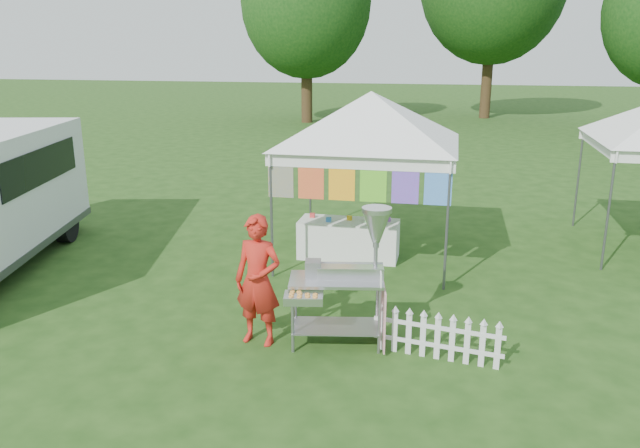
# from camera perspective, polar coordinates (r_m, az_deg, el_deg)

# --- Properties ---
(ground) EXTENTS (120.00, 120.00, 0.00)m
(ground) POSITION_cam_1_polar(r_m,az_deg,el_deg) (8.44, 1.05, -10.38)
(ground) COLOR #1E4112
(ground) RESTS_ON ground
(canopy_main) EXTENTS (4.24, 4.24, 3.45)m
(canopy_main) POSITION_cam_1_polar(r_m,az_deg,el_deg) (11.05, 4.71, 11.95)
(canopy_main) COLOR #59595E
(canopy_main) RESTS_ON ground
(tree_left) EXTENTS (6.40, 6.40, 9.53)m
(tree_left) POSITION_cam_1_polar(r_m,az_deg,el_deg) (32.37, -1.26, 19.60)
(tree_left) COLOR #322312
(tree_left) RESTS_ON ground
(donut_cart) EXTENTS (1.33, 1.10, 1.83)m
(donut_cart) POSITION_cam_1_polar(r_m,az_deg,el_deg) (7.87, 2.92, -3.89)
(donut_cart) COLOR gray
(donut_cart) RESTS_ON ground
(vendor) EXTENTS (0.68, 0.49, 1.72)m
(vendor) POSITION_cam_1_polar(r_m,az_deg,el_deg) (8.04, -5.69, -5.16)
(vendor) COLOR red
(vendor) RESTS_ON ground
(picket_fence) EXTENTS (1.60, 0.28, 0.56)m
(picket_fence) POSITION_cam_1_polar(r_m,az_deg,el_deg) (7.93, 10.68, -10.18)
(picket_fence) COLOR silver
(picket_fence) RESTS_ON ground
(display_table) EXTENTS (1.80, 0.70, 0.70)m
(display_table) POSITION_cam_1_polar(r_m,az_deg,el_deg) (11.41, 2.63, -1.39)
(display_table) COLOR white
(display_table) RESTS_ON ground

